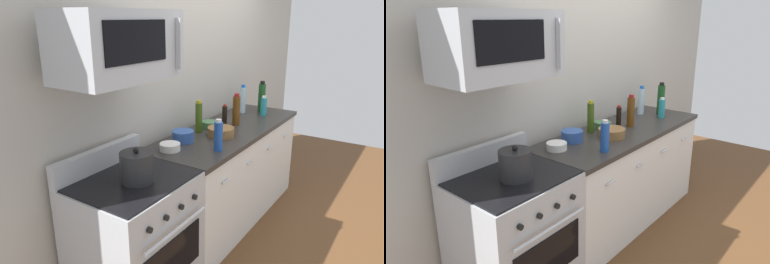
% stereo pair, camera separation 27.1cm
% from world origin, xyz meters
% --- Properties ---
extents(ground_plane, '(6.00, 6.00, 0.00)m').
position_xyz_m(ground_plane, '(0.00, 0.00, 0.00)').
color(ground_plane, brown).
extents(back_wall, '(5.00, 0.10, 2.70)m').
position_xyz_m(back_wall, '(0.00, 0.41, 1.35)').
color(back_wall, '#B7B2A8').
rests_on(back_wall, ground_plane).
extents(counter_unit, '(1.91, 0.66, 0.92)m').
position_xyz_m(counter_unit, '(0.00, -0.00, 0.46)').
color(counter_unit, white).
rests_on(counter_unit, ground_plane).
extents(range_oven, '(0.76, 0.69, 1.07)m').
position_xyz_m(range_oven, '(-1.33, 0.00, 0.47)').
color(range_oven, '#B7BABF').
rests_on(range_oven, ground_plane).
extents(microwave, '(0.74, 0.44, 0.40)m').
position_xyz_m(microwave, '(-1.33, 0.05, 1.75)').
color(microwave, '#B7BABF').
extents(bottle_dish_soap, '(0.06, 0.06, 0.21)m').
position_xyz_m(bottle_dish_soap, '(0.59, -0.08, 1.02)').
color(bottle_dish_soap, teal).
rests_on(bottle_dish_soap, countertop_slab).
extents(bottle_soda_blue, '(0.07, 0.07, 0.25)m').
position_xyz_m(bottle_soda_blue, '(-0.57, -0.20, 1.04)').
color(bottle_soda_blue, '#1E4CA5').
rests_on(bottle_soda_blue, countertop_slab).
extents(bottle_wine_amber, '(0.07, 0.07, 0.30)m').
position_xyz_m(bottle_wine_amber, '(0.13, 0.00, 1.06)').
color(bottle_wine_amber, '#59330F').
rests_on(bottle_wine_amber, countertop_slab).
extents(bottle_water_clear, '(0.07, 0.07, 0.30)m').
position_xyz_m(bottle_water_clear, '(0.58, 0.15, 1.06)').
color(bottle_water_clear, silver).
rests_on(bottle_water_clear, countertop_slab).
extents(bottle_soy_sauce_dark, '(0.05, 0.05, 0.20)m').
position_xyz_m(bottle_soy_sauce_dark, '(0.06, 0.09, 1.02)').
color(bottle_soy_sauce_dark, black).
rests_on(bottle_soy_sauce_dark, countertop_slab).
extents(bottle_wine_green, '(0.08, 0.08, 0.34)m').
position_xyz_m(bottle_wine_green, '(0.71, -0.01, 1.08)').
color(bottle_wine_green, '#19471E').
rests_on(bottle_wine_green, countertop_slab).
extents(bottle_olive_oil, '(0.06, 0.06, 0.29)m').
position_xyz_m(bottle_olive_oil, '(-0.26, 0.17, 1.06)').
color(bottle_olive_oil, '#385114').
rests_on(bottle_olive_oil, countertop_slab).
extents(bowl_wooden_salad, '(0.23, 0.23, 0.08)m').
position_xyz_m(bowl_wooden_salad, '(-0.25, -0.05, 0.96)').
color(bowl_wooden_salad, brown).
rests_on(bowl_wooden_salad, countertop_slab).
extents(bowl_white_ceramic, '(0.16, 0.16, 0.06)m').
position_xyz_m(bowl_white_ceramic, '(-0.78, 0.11, 0.95)').
color(bowl_white_ceramic, white).
rests_on(bowl_white_ceramic, countertop_slab).
extents(bowl_green_glaze, '(0.16, 0.16, 0.06)m').
position_xyz_m(bowl_green_glaze, '(-0.09, 0.16, 0.95)').
color(bowl_green_glaze, '#477A4C').
rests_on(bowl_green_glaze, countertop_slab).
extents(bowl_blue_mixing, '(0.18, 0.18, 0.09)m').
position_xyz_m(bowl_blue_mixing, '(-0.55, 0.15, 0.97)').
color(bowl_blue_mixing, '#2D519E').
rests_on(bowl_blue_mixing, countertop_slab).
extents(stockpot, '(0.21, 0.21, 0.22)m').
position_xyz_m(stockpot, '(-1.33, -0.05, 1.02)').
color(stockpot, '#262628').
rests_on(stockpot, range_oven).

